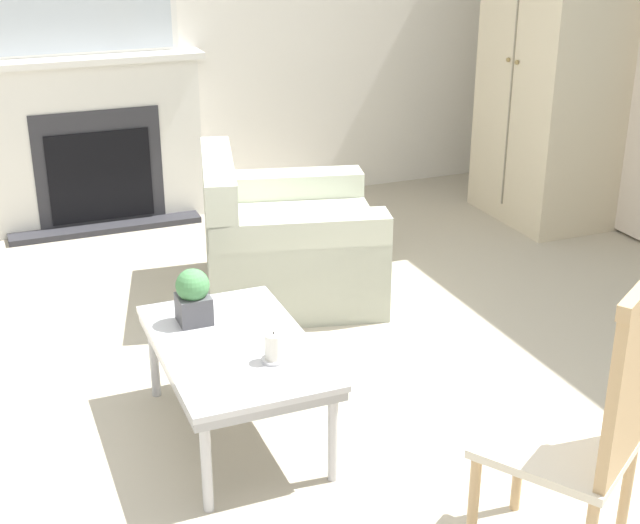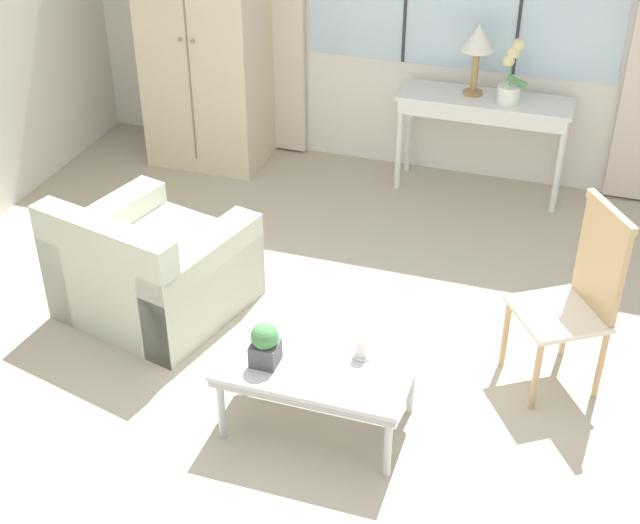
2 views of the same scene
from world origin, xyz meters
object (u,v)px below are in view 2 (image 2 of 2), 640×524
object	(u,v)px
armoire	(204,22)
pillar_candle	(362,348)
potted_orchid	(510,79)
potted_plant_small	(265,344)
armchair_upholstered	(153,271)
side_chair_wooden	(580,290)
coffee_table	(318,367)
console_table	(485,109)
table_lamp	(478,41)

from	to	relation	value
armoire	pillar_candle	bearing A→B (deg)	-52.83
potted_orchid	potted_plant_small	world-z (taller)	potted_orchid
armoire	armchair_upholstered	distance (m)	2.32
side_chair_wooden	coffee_table	world-z (taller)	side_chair_wooden
console_table	side_chair_wooden	bearing A→B (deg)	-67.66
armchair_upholstered	pillar_candle	distance (m)	1.62
armoire	pillar_candle	world-z (taller)	armoire
armoire	coffee_table	distance (m)	3.41
console_table	side_chair_wooden	distance (m)	2.25
table_lamp	coffee_table	xyz separation A→B (m)	(-0.25, -2.91, -0.78)
potted_orchid	pillar_candle	xyz separation A→B (m)	(-0.31, -2.73, -0.47)
potted_orchid	armchair_upholstered	bearing A→B (deg)	-130.24
armchair_upholstered	coffee_table	world-z (taller)	armchair_upholstered
armoire	console_table	world-z (taller)	armoire
table_lamp	console_table	bearing A→B (deg)	-17.25
table_lamp	pillar_candle	world-z (taller)	table_lamp
armoire	console_table	bearing A→B (deg)	2.70
potted_plant_small	pillar_candle	size ratio (longest dim) A/B	1.88
armchair_upholstered	armoire	bearing A→B (deg)	104.31
pillar_candle	coffee_table	bearing A→B (deg)	-153.89
console_table	potted_plant_small	world-z (taller)	console_table
potted_orchid	potted_plant_small	bearing A→B (deg)	-104.51
console_table	coffee_table	bearing A→B (deg)	-96.89
armchair_upholstered	potted_plant_small	xyz separation A→B (m)	(1.05, -0.79, 0.27)
pillar_candle	potted_orchid	bearing A→B (deg)	83.48
console_table	armchair_upholstered	bearing A→B (deg)	-126.90
table_lamp	side_chair_wooden	bearing A→B (deg)	-65.61
console_table	pillar_candle	size ratio (longest dim) A/B	10.03
table_lamp	potted_plant_small	bearing A→B (deg)	-99.23
console_table	table_lamp	xyz separation A→B (m)	(-0.10, 0.03, 0.49)
coffee_table	side_chair_wooden	bearing A→B (deg)	33.59
side_chair_wooden	potted_plant_small	size ratio (longest dim) A/B	4.53
armchair_upholstered	coffee_table	xyz separation A→B (m)	(1.30, -0.69, 0.11)
potted_plant_small	coffee_table	bearing A→B (deg)	21.99
armoire	side_chair_wooden	size ratio (longest dim) A/B	2.09
table_lamp	potted_plant_small	distance (m)	3.11
armchair_upholstered	coffee_table	bearing A→B (deg)	-27.97
side_chair_wooden	potted_plant_small	distance (m)	1.70
potted_orchid	coffee_table	size ratio (longest dim) A/B	0.49
table_lamp	potted_orchid	xyz separation A→B (m)	(0.27, -0.08, -0.22)
table_lamp	coffee_table	bearing A→B (deg)	-94.82
armoire	armchair_upholstered	xyz separation A→B (m)	(0.53, -2.09, -0.86)
armoire	armchair_upholstered	size ratio (longest dim) A/B	1.93
potted_orchid	pillar_candle	bearing A→B (deg)	-96.52
armchair_upholstered	potted_plant_small	size ratio (longest dim) A/B	4.91
table_lamp	armchair_upholstered	xyz separation A→B (m)	(-1.54, -2.22, -0.89)
console_table	potted_plant_small	bearing A→B (deg)	-101.24
coffee_table	pillar_candle	distance (m)	0.24
side_chair_wooden	potted_plant_small	bearing A→B (deg)	-148.19
table_lamp	potted_plant_small	xyz separation A→B (m)	(-0.49, -3.01, -0.61)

